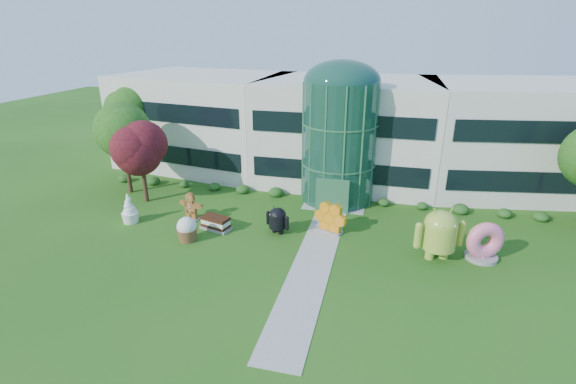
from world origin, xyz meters
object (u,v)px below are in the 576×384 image
(android_green, at_px, (440,231))
(gingerbread, at_px, (191,206))
(donut, at_px, (484,240))
(android_black, at_px, (277,219))

(android_green, distance_m, gingerbread, 17.80)
(android_green, distance_m, donut, 2.88)
(donut, bearing_deg, gingerbread, 156.23)
(android_green, relative_size, gingerbread, 1.60)
(android_green, relative_size, donut, 1.48)
(android_black, relative_size, donut, 0.87)
(android_black, bearing_deg, android_green, 15.26)
(gingerbread, bearing_deg, donut, 12.52)
(android_green, distance_m, android_black, 10.80)
(android_green, xyz_separation_m, donut, (2.75, 0.60, -0.62))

